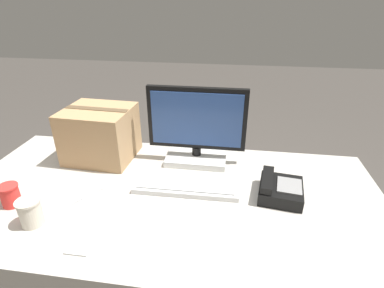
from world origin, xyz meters
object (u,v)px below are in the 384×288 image
paper_cup_right (30,212)px  sticky_note_pad (80,246)px  desk_phone (279,189)px  keyboard (187,185)px  paper_cup_left (10,195)px  spoon (96,192)px  cardboard_box (100,134)px  monitor (197,130)px

paper_cup_right → sticky_note_pad: size_ratio=1.32×
desk_phone → paper_cup_right: paper_cup_right is taller
keyboard → desk_phone: bearing=-1.4°
keyboard → paper_cup_left: bearing=-162.4°
paper_cup_right → spoon: size_ratio=0.70×
paper_cup_left → desk_phone: bearing=11.5°
cardboard_box → sticky_note_pad: cardboard_box is taller
paper_cup_left → spoon: bearing=23.2°
paper_cup_left → paper_cup_right: paper_cup_right is taller
paper_cup_left → sticky_note_pad: size_ratio=1.14×
keyboard → spoon: bearing=-166.6°
paper_cup_right → keyboard: bearing=30.8°
spoon → sticky_note_pad: bearing=-131.4°
monitor → cardboard_box: monitor is taller
keyboard → cardboard_box: cardboard_box is taller
keyboard → spoon: 0.39m
cardboard_box → keyboard: bearing=-23.8°
desk_phone → spoon: size_ratio=1.42×
monitor → paper_cup_left: size_ratio=5.24×
paper_cup_left → sticky_note_pad: 0.41m
desk_phone → sticky_note_pad: (-0.68, -0.38, -0.03)m
spoon → keyboard: bearing=-42.5°
monitor → paper_cup_left: (-0.68, -0.46, -0.12)m
keyboard → spoon: size_ratio=3.06×
sticky_note_pad → spoon: bearing=105.1°
paper_cup_right → cardboard_box: cardboard_box is taller
paper_cup_left → monitor: bearing=34.2°
monitor → sticky_note_pad: 0.72m
paper_cup_left → sticky_note_pad: bearing=-24.5°
monitor → sticky_note_pad: monitor is taller
paper_cup_right → sticky_note_pad: paper_cup_right is taller
monitor → keyboard: size_ratio=1.04×
monitor → spoon: (-0.39, -0.34, -0.16)m
paper_cup_left → paper_cup_right: (0.15, -0.09, 0.01)m
paper_cup_right → paper_cup_left: bearing=149.2°
monitor → spoon: bearing=-138.9°
monitor → paper_cup_left: monitor is taller
paper_cup_left → cardboard_box: (0.20, 0.43, 0.08)m
spoon → cardboard_box: 0.34m
spoon → paper_cup_left: bearing=146.7°
paper_cup_right → desk_phone: bearing=18.5°
monitor → sticky_note_pad: bearing=-115.9°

